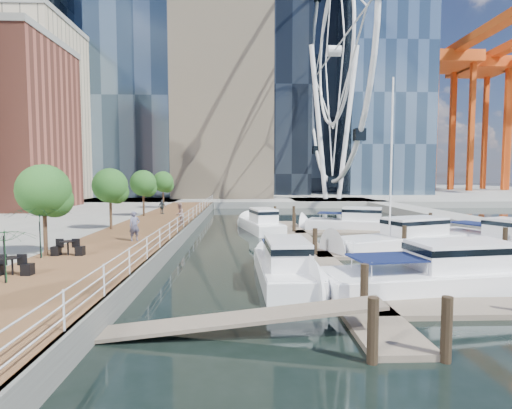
{
  "coord_description": "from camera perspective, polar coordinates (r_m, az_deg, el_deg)",
  "views": [
    {
      "loc": [
        -1.47,
        -16.25,
        5.02
      ],
      "look_at": [
        -0.52,
        11.85,
        3.0
      ],
      "focal_mm": 28.0,
      "sensor_mm": 36.0,
      "label": 1
    }
  ],
  "objects": [
    {
      "name": "ground",
      "position": [
        17.07,
        3.16,
        -13.0
      ],
      "size": [
        520.0,
        520.0,
        0.0
      ],
      "primitive_type": "plane",
      "color": "black",
      "rests_on": "ground"
    },
    {
      "name": "boardwalk",
      "position": [
        32.46,
        -15.37,
        -4.04
      ],
      "size": [
        6.0,
        60.0,
        1.0
      ],
      "primitive_type": "cube",
      "color": "brown",
      "rests_on": "ground"
    },
    {
      "name": "seawall",
      "position": [
        31.9,
        -10.11,
        -4.1
      ],
      "size": [
        0.25,
        60.0,
        1.0
      ],
      "primitive_type": "cube",
      "color": "#595954",
      "rests_on": "ground"
    },
    {
      "name": "land_far",
      "position": [
        118.34,
        -1.22,
        1.92
      ],
      "size": [
        200.0,
        114.0,
        1.0
      ],
      "primitive_type": "cube",
      "color": "gray",
      "rests_on": "ground"
    },
    {
      "name": "breakwater",
      "position": [
        42.37,
        28.55,
        -2.52
      ],
      "size": [
        4.0,
        60.0,
        1.0
      ],
      "primitive_type": "cube",
      "color": "gray",
      "rests_on": "ground"
    },
    {
      "name": "pier",
      "position": [
        70.13,
        10.81,
        0.34
      ],
      "size": [
        14.0,
        12.0,
        1.0
      ],
      "primitive_type": "cube",
      "color": "gray",
      "rests_on": "ground"
    },
    {
      "name": "railing",
      "position": [
        31.78,
        -10.31,
        -2.27
      ],
      "size": [
        0.1,
        60.0,
        1.05
      ],
      "primitive_type": null,
      "color": "white",
      "rests_on": "boardwalk"
    },
    {
      "name": "floating_docks",
      "position": [
        28.24,
        17.68,
        -5.31
      ],
      "size": [
        16.0,
        34.0,
        2.6
      ],
      "color": "#6D6051",
      "rests_on": "ground"
    },
    {
      "name": "ferris_wheel",
      "position": [
        73.03,
        11.1,
        20.66
      ],
      "size": [
        5.8,
        45.6,
        47.8
      ],
      "color": "white",
      "rests_on": "ground"
    },
    {
      "name": "port_cranes",
      "position": [
        132.4,
        30.07,
        10.06
      ],
      "size": [
        40.0,
        52.0,
        38.0
      ],
      "color": "#D84C14",
      "rests_on": "ground"
    },
    {
      "name": "street_trees",
      "position": [
        31.85,
        -20.13,
        2.54
      ],
      "size": [
        2.6,
        42.6,
        4.6
      ],
      "color": "#3F2B1C",
      "rests_on": "ground"
    },
    {
      "name": "yacht_foreground",
      "position": [
        19.49,
        24.14,
        -11.18
      ],
      "size": [
        11.48,
        4.57,
        2.15
      ],
      "primitive_type": null,
      "rotation": [
        0.0,
        0.0,
        1.72
      ],
      "color": "white",
      "rests_on": "ground"
    },
    {
      "name": "pedestrian_near",
      "position": [
        25.84,
        -16.97,
        -2.96
      ],
      "size": [
        0.8,
        0.73,
        1.84
      ],
      "primitive_type": "imported",
      "rotation": [
        0.0,
        0.0,
        0.57
      ],
      "color": "#4F506A",
      "rests_on": "boardwalk"
    },
    {
      "name": "pedestrian_mid",
      "position": [
        33.24,
        -10.87,
        -1.35
      ],
      "size": [
        0.79,
        0.96,
        1.8
      ],
      "primitive_type": "imported",
      "rotation": [
        0.0,
        0.0,
        -1.7
      ],
      "color": "gray",
      "rests_on": "boardwalk"
    },
    {
      "name": "pedestrian_far",
      "position": [
        43.33,
        -13.25,
        -0.31
      ],
      "size": [
        0.97,
        0.7,
        1.53
      ],
      "primitive_type": "imported",
      "rotation": [
        0.0,
        0.0,
        2.72
      ],
      "color": "#343B42",
      "rests_on": "boardwalk"
    },
    {
      "name": "moored_yachts",
      "position": [
        28.66,
        19.48,
        -6.21
      ],
      "size": [
        21.94,
        36.03,
        11.5
      ],
      "color": "white",
      "rests_on": "ground"
    }
  ]
}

